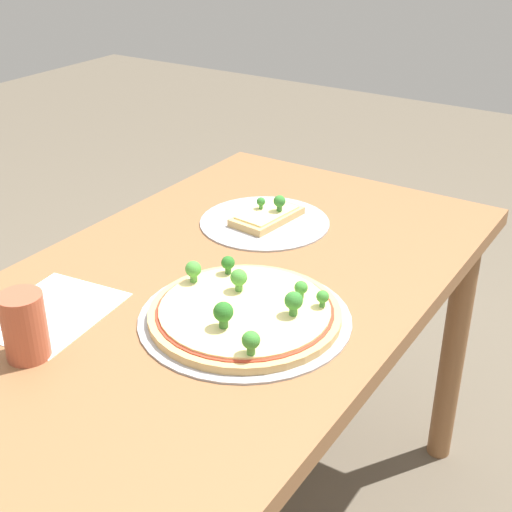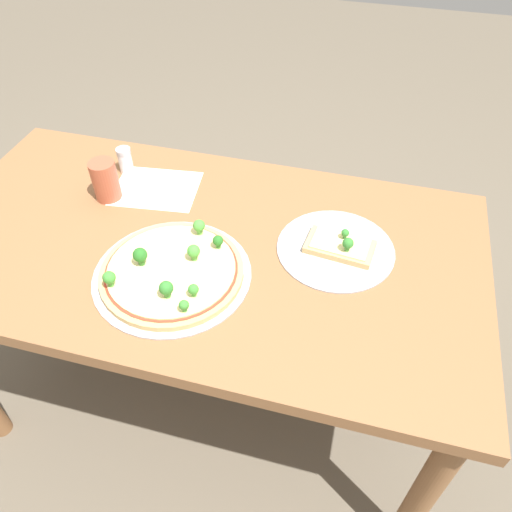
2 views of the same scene
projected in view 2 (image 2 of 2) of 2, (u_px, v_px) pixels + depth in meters
name	position (u px, v px, depth m)	size (l,w,h in m)	color
ground_plane	(216.00, 390.00, 1.72)	(8.00, 8.00, 0.00)	brown
dining_table	(203.00, 268.00, 1.29)	(1.38, 0.74, 0.71)	brown
pizza_tray_whole	(172.00, 271.00, 1.13)	(0.36, 0.36, 0.07)	#A3A3A8
pizza_tray_slice	(338.00, 247.00, 1.20)	(0.28, 0.28, 0.06)	#A3A3A8
drinking_cup	(105.00, 180.00, 1.31)	(0.07, 0.07, 0.11)	#AD5138
condiment_shaker	(125.00, 160.00, 1.41)	(0.04, 0.04, 0.07)	silver
paper_menu	(156.00, 188.00, 1.37)	(0.23, 0.18, 0.00)	white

